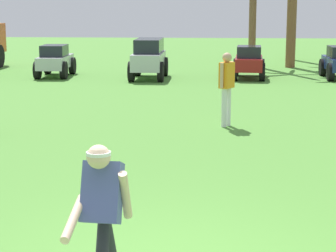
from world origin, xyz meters
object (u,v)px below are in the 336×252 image
(frisbee_thrower, at_px, (102,211))
(teammate_near_sideline, at_px, (227,82))
(parked_car_slot_b, at_px, (149,57))
(parked_car_slot_a, at_px, (55,60))
(parked_car_slot_c, at_px, (249,62))

(frisbee_thrower, distance_m, teammate_near_sideline, 8.27)
(parked_car_slot_b, bearing_deg, parked_car_slot_a, 173.70)
(frisbee_thrower, bearing_deg, parked_car_slot_c, 82.61)
(teammate_near_sideline, bearing_deg, parked_car_slot_b, 106.35)
(teammate_near_sideline, xyz_separation_m, parked_car_slot_b, (-2.46, 8.37, -0.22))
(teammate_near_sideline, relative_size, parked_car_slot_a, 0.70)
(parked_car_slot_c, bearing_deg, frisbee_thrower, -97.39)
(teammate_near_sideline, bearing_deg, parked_car_slot_a, 123.43)
(teammate_near_sideline, height_order, parked_car_slot_c, teammate_near_sideline)
(frisbee_thrower, relative_size, parked_car_slot_a, 0.64)
(frisbee_thrower, distance_m, parked_car_slot_c, 17.01)
(parked_car_slot_b, bearing_deg, teammate_near_sideline, -73.65)
(parked_car_slot_a, distance_m, parked_car_slot_c, 6.70)
(teammate_near_sideline, relative_size, parked_car_slot_c, 0.69)
(frisbee_thrower, relative_size, parked_car_slot_c, 0.63)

